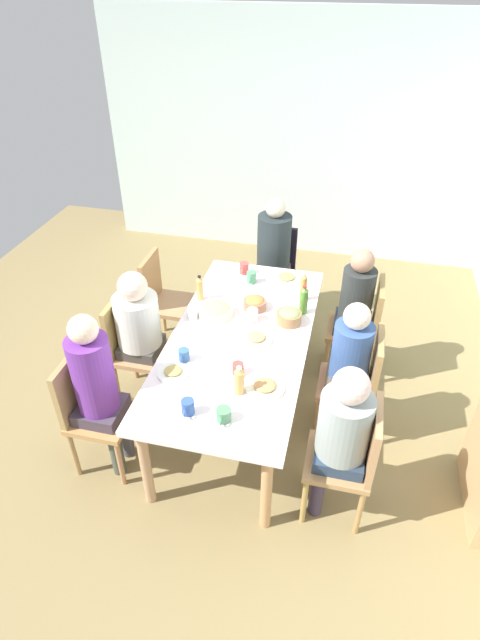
{
  "coord_description": "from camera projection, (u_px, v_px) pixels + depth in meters",
  "views": [
    {
      "loc": [
        2.8,
        0.67,
        2.99
      ],
      "look_at": [
        0.0,
        0.0,
        0.89
      ],
      "focal_mm": 28.46,
      "sensor_mm": 36.0,
      "label": 1
    }
  ],
  "objects": [
    {
      "name": "chair_4",
      "position": [
        132.0,
        344.0,
        3.95
      ],
      "size": [
        0.4,
        0.4,
        0.9
      ],
      "color": "tan",
      "rests_on": "ground_plane"
    },
    {
      "name": "dining_table",
      "position": [
        240.0,
        345.0,
        3.69
      ],
      "size": [
        2.08,
        0.98,
        0.74
      ],
      "color": "white",
      "rests_on": "ground_plane"
    },
    {
      "name": "cup_6",
      "position": [
        252.0,
        315.0,
        3.78
      ],
      "size": [
        0.12,
        0.08,
        0.1
      ],
      "color": "white",
      "rests_on": "dining_table"
    },
    {
      "name": "chair_1",
      "position": [
        274.0,
        268.0,
        4.9
      ],
      "size": [
        0.4,
        0.4,
        0.9
      ],
      "color": "black",
      "rests_on": "ground_plane"
    },
    {
      "name": "ground_plane",
      "position": [
        240.0,
        410.0,
        4.09
      ],
      "size": [
        6.78,
        6.78,
        0.0
      ],
      "primitive_type": "plane",
      "color": "olive"
    },
    {
      "name": "bottle_0",
      "position": [
        304.0,
        300.0,
        3.83
      ],
      "size": [
        0.06,
        0.06,
        0.24
      ],
      "color": "#538830",
      "rests_on": "dining_table"
    },
    {
      "name": "person_1",
      "position": [
        273.0,
        251.0,
        4.7
      ],
      "size": [
        0.31,
        0.31,
        1.26
      ],
      "color": "brown",
      "rests_on": "ground_plane"
    },
    {
      "name": "person_0",
      "position": [
        354.0,
        304.0,
        4.08
      ],
      "size": [
        0.3,
        0.3,
        1.18
      ],
      "color": "#2D3B54",
      "rests_on": "ground_plane"
    },
    {
      "name": "chair_3",
      "position": [
        90.0,
        407.0,
        3.4
      ],
      "size": [
        0.4,
        0.4,
        0.9
      ],
      "color": "#B6854D",
      "rests_on": "ground_plane"
    },
    {
      "name": "cup_5",
      "position": [
        193.0,
        314.0,
        3.82
      ],
      "size": [
        0.11,
        0.08,
        0.07
      ],
      "color": "white",
      "rests_on": "dining_table"
    },
    {
      "name": "bottle_3",
      "position": [
        200.0,
        288.0,
        3.99
      ],
      "size": [
        0.05,
        0.05,
        0.22
      ],
      "color": "tan",
      "rests_on": "dining_table"
    },
    {
      "name": "cup_0",
      "position": [
        244.0,
        268.0,
        4.35
      ],
      "size": [
        0.12,
        0.08,
        0.1
      ],
      "color": "#D04A44",
      "rests_on": "dining_table"
    },
    {
      "name": "bowl_1",
      "position": [
        255.0,
        303.0,
        3.92
      ],
      "size": [
        0.18,
        0.18,
        0.09
      ],
      "color": "#A0654A",
      "rests_on": "dining_table"
    },
    {
      "name": "chair_2",
      "position": [
        353.0,
        456.0,
        3.08
      ],
      "size": [
        0.4,
        0.4,
        0.9
      ],
      "color": "#AD8051",
      "rests_on": "ground_plane"
    },
    {
      "name": "cup_4",
      "position": [
        188.0,
        407.0,
        3.02
      ],
      "size": [
        0.11,
        0.08,
        0.1
      ],
      "color": "#305096",
      "rests_on": "dining_table"
    },
    {
      "name": "bottle_2",
      "position": [
        239.0,
        381.0,
        3.13
      ],
      "size": [
        0.06,
        0.06,
        0.21
      ],
      "color": "tan",
      "rests_on": "dining_table"
    },
    {
      "name": "wall_left",
      "position": [
        301.0,
        141.0,
        5.59
      ],
      "size": [
        0.12,
        4.46,
        2.6
      ],
      "primitive_type": "cube",
      "color": "silver",
      "rests_on": "ground_plane"
    },
    {
      "name": "cup_3",
      "position": [
        251.0,
        277.0,
        4.22
      ],
      "size": [
        0.12,
        0.08,
        0.1
      ],
      "color": "#4E8D65",
      "rests_on": "dining_table"
    },
    {
      "name": "cup_1",
      "position": [
        224.0,
        415.0,
        2.98
      ],
      "size": [
        0.13,
        0.09,
        0.08
      ],
      "color": "#50865C",
      "rests_on": "dining_table"
    },
    {
      "name": "bowl_0",
      "position": [
        289.0,
        317.0,
        3.76
      ],
      "size": [
        0.19,
        0.19,
        0.11
      ],
      "color": "#9B6E43",
      "rests_on": "dining_table"
    },
    {
      "name": "person_3",
      "position": [
        97.0,
        384.0,
        3.25
      ],
      "size": [
        0.3,
        0.3,
        1.27
      ],
      "color": "#47434B",
      "rests_on": "ground_plane"
    },
    {
      "name": "person_6",
      "position": [
        348.0,
        360.0,
        3.54
      ],
      "size": [
        0.3,
        0.3,
        1.15
      ],
      "color": "brown",
      "rests_on": "ground_plane"
    },
    {
      "name": "plate_3",
      "position": [
        256.0,
        338.0,
        3.61
      ],
      "size": [
        0.24,
        0.24,
        0.04
      ],
      "color": "beige",
      "rests_on": "dining_table"
    },
    {
      "name": "plate_0",
      "position": [
        265.0,
        387.0,
        3.21
      ],
      "size": [
        0.26,
        0.26,
        0.04
      ],
      "color": "#EBE9C3",
      "rests_on": "dining_table"
    },
    {
      "name": "plate_1",
      "position": [
        173.0,
        372.0,
        3.32
      ],
      "size": [
        0.21,
        0.21,
        0.04
      ],
      "color": "white",
      "rests_on": "dining_table"
    },
    {
      "name": "person_2",
      "position": [
        341.0,
        430.0,
        2.97
      ],
      "size": [
        0.31,
        0.31,
        1.18
      ],
      "color": "#372E45",
      "rests_on": "ground_plane"
    },
    {
      "name": "chair_0",
      "position": [
        362.0,
        324.0,
        4.17
      ],
      "size": [
        0.4,
        0.4,
        0.9
      ],
      "color": "#AE7C4E",
      "rests_on": "ground_plane"
    },
    {
      "name": "bottle_1",
      "position": [
        303.0,
        287.0,
        3.97
      ],
      "size": [
        0.05,
        0.05,
        0.25
      ],
      "color": "#CD8F45",
      "rests_on": "dining_table"
    },
    {
      "name": "cup_7",
      "position": [
        238.0,
        369.0,
        3.31
      ],
      "size": [
        0.11,
        0.08,
        0.08
      ],
      "color": "#D1423D",
      "rests_on": "dining_table"
    },
    {
      "name": "person_4",
      "position": [
        139.0,
        325.0,
        3.82
      ],
      "size": [
        0.34,
        0.34,
        1.17
      ],
      "color": "#373B49",
      "rests_on": "ground_plane"
    },
    {
      "name": "plate_2",
      "position": [
        286.0,
        278.0,
        4.29
      ],
      "size": [
        0.25,
        0.25,
        0.04
      ],
      "color": "silver",
      "rests_on": "dining_table"
    },
    {
      "name": "chair_5",
      "position": [
        163.0,
        297.0,
        4.5
      ],
      "size": [
        0.4,
        0.4,
        0.9
      ],
      "color": "#AB8158",
      "rests_on": "ground_plane"
    },
    {
      "name": "cup_2",
      "position": [
        184.0,
        355.0,
        3.42
      ],
      "size": [
        0.11,
        0.07,
        0.09
      ],
      "color": "#386299",
      "rests_on": "dining_table"
    },
    {
      "name": "bowl_2",
      "position": [
        216.0,
        310.0,
        3.85
      ],
      "size": [
        0.27,
        0.27,
        0.09
      ],
      "color": "beige",
      "rests_on": "dining_table"
    },
    {
      "name": "chair_6",
      "position": [
        358.0,
        380.0,
        3.62
      ],
      "size": [
        0.4,
        0.4,
        0.9
      ],
      "color": "#AE7655",
      "rests_on": "ground_plane"
    }
  ]
}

